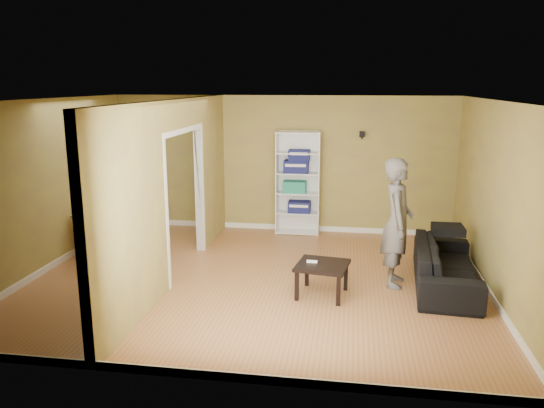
{
  "coord_description": "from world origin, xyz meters",
  "views": [
    {
      "loc": [
        1.34,
        -7.25,
        2.83
      ],
      "look_at": [
        0.2,
        0.2,
        1.1
      ],
      "focal_mm": 35.0,
      "sensor_mm": 36.0,
      "label": 1
    }
  ],
  "objects": [
    {
      "name": "room_shell",
      "position": [
        0.0,
        0.0,
        1.3
      ],
      "size": [
        6.5,
        6.5,
        6.5
      ],
      "color": "brown",
      "rests_on": "ground"
    },
    {
      "name": "partition",
      "position": [
        -1.2,
        0.0,
        1.3
      ],
      "size": [
        0.22,
        5.5,
        2.6
      ],
      "primitive_type": null,
      "color": "olive",
      "rests_on": "ground"
    },
    {
      "name": "wall_speaker",
      "position": [
        1.5,
        2.69,
        1.9
      ],
      "size": [
        0.1,
        0.1,
        0.1
      ],
      "primitive_type": "cube",
      "color": "black",
      "rests_on": "room_shell"
    },
    {
      "name": "sofa",
      "position": [
        2.7,
        0.14,
        0.4
      ],
      "size": [
        2.18,
        1.07,
        0.8
      ],
      "primitive_type": "imported",
      "rotation": [
        0.0,
        0.0,
        1.49
      ],
      "color": "black",
      "rests_on": "ground"
    },
    {
      "name": "person",
      "position": [
        1.99,
        0.11,
        1.07
      ],
      "size": [
        0.82,
        0.66,
        2.15
      ],
      "primitive_type": "imported",
      "rotation": [
        0.0,
        0.0,
        1.5
      ],
      "color": "slate",
      "rests_on": "ground"
    },
    {
      "name": "bookshelf",
      "position": [
        0.34,
        2.6,
        0.98
      ],
      "size": [
        0.82,
        0.36,
        1.95
      ],
      "color": "white",
      "rests_on": "ground"
    },
    {
      "name": "paper_box_navy_a",
      "position": [
        0.37,
        2.56,
        0.52
      ],
      "size": [
        0.42,
        0.27,
        0.21
      ],
      "primitive_type": "cube",
      "color": "navy",
      "rests_on": "bookshelf"
    },
    {
      "name": "paper_box_teal",
      "position": [
        0.27,
        2.56,
        0.9
      ],
      "size": [
        0.43,
        0.28,
        0.22
      ],
      "primitive_type": "cube",
      "color": "#23876A",
      "rests_on": "bookshelf"
    },
    {
      "name": "paper_box_navy_b",
      "position": [
        0.3,
        2.56,
        1.29
      ],
      "size": [
        0.45,
        0.3,
        0.23
      ],
      "primitive_type": "cube",
      "color": "navy",
      "rests_on": "bookshelf"
    },
    {
      "name": "paper_box_navy_c",
      "position": [
        0.35,
        2.56,
        1.48
      ],
      "size": [
        0.39,
        0.25,
        0.2
      ],
      "primitive_type": "cube",
      "color": "#110D4B",
      "rests_on": "bookshelf"
    },
    {
      "name": "coffee_table",
      "position": [
        0.99,
        -0.45,
        0.38
      ],
      "size": [
        0.67,
        0.67,
        0.45
      ],
      "rotation": [
        0.0,
        0.0,
        -0.15
      ],
      "color": "black",
      "rests_on": "ground"
    },
    {
      "name": "game_controller",
      "position": [
        0.84,
        -0.41,
        0.46
      ],
      "size": [
        0.14,
        0.04,
        0.03
      ],
      "primitive_type": "cube",
      "color": "white",
      "rests_on": "coffee_table"
    },
    {
      "name": "dining_table",
      "position": [
        -2.56,
        0.81,
        0.64
      ],
      "size": [
        1.14,
        0.76,
        0.71
      ],
      "rotation": [
        0.0,
        0.0,
        -0.15
      ],
      "color": "tan",
      "rests_on": "ground"
    },
    {
      "name": "chair_left",
      "position": [
        -3.37,
        0.82,
        0.46
      ],
      "size": [
        0.48,
        0.48,
        0.92
      ],
      "primitive_type": null,
      "rotation": [
        0.0,
        0.0,
        -1.41
      ],
      "color": "tan",
      "rests_on": "ground"
    },
    {
      "name": "chair_near",
      "position": [
        -2.55,
        0.13,
        0.44
      ],
      "size": [
        0.46,
        0.46,
        0.88
      ],
      "primitive_type": null,
      "rotation": [
        0.0,
        0.0,
        0.16
      ],
      "color": "tan",
      "rests_on": "ground"
    },
    {
      "name": "chair_far",
      "position": [
        -2.45,
        1.4,
        0.47
      ],
      "size": [
        0.57,
        0.57,
        0.94
      ],
      "primitive_type": null,
      "rotation": [
        0.0,
        0.0,
        2.74
      ],
      "color": "tan",
      "rests_on": "ground"
    }
  ]
}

